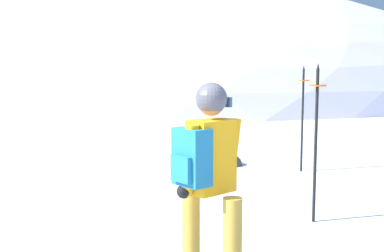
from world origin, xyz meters
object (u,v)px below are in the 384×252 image
(piste_marker_far, at_px, (303,111))
(snowboarder_main, at_px, (208,183))
(piste_marker_near, at_px, (316,132))
(rock_mid, at_px, (224,165))

(piste_marker_far, bearing_deg, snowboarder_main, -106.71)
(piste_marker_near, xyz_separation_m, piste_marker_far, (0.26, 2.83, -0.02))
(rock_mid, bearing_deg, piste_marker_far, -18.91)
(piste_marker_far, distance_m, rock_mid, 1.77)
(piste_marker_far, xyz_separation_m, rock_mid, (-1.35, 0.46, -1.05))
(snowboarder_main, height_order, piste_marker_near, piste_marker_near)
(piste_marker_near, distance_m, piste_marker_far, 2.84)
(snowboarder_main, relative_size, piste_marker_far, 0.93)
(piste_marker_far, bearing_deg, rock_mid, 161.09)
(snowboarder_main, distance_m, piste_marker_near, 2.30)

